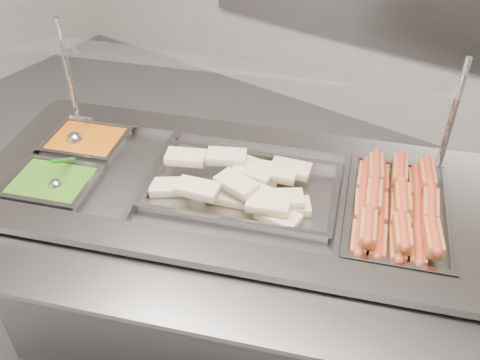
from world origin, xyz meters
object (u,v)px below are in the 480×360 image
Objects in this scene: steam_counter at (229,265)px; pan_hotdogs at (396,217)px; pan_wraps at (243,191)px; serving_spoon at (57,181)px; sneeze_guard at (241,68)px; ladle at (75,138)px.

pan_hotdogs is at bearing 21.14° from steam_counter.
serving_spoon is at bearing -146.34° from pan_wraps.
pan_wraps is at bearing 21.14° from steam_counter.
steam_counter is 0.42m from pan_wraps.
pan_wraps is 0.67m from serving_spoon.
serving_spoon is at bearing -145.16° from steam_counter.
steam_counter is 0.82m from sneeze_guard.
pan_hotdogs is at bearing 1.86° from sneeze_guard.
pan_wraps is at bearing -158.86° from pan_hotdogs.
steam_counter is 0.81m from ladle.
sneeze_guard is at bearing 126.49° from pan_wraps.
sneeze_guard reaches higher than serving_spoon.
pan_hotdogs is 1.22m from serving_spoon.
ladle is at bearing -169.65° from steam_counter.
sneeze_guard is at bearing 52.07° from serving_spoon.
pan_hotdogs is (0.57, 0.22, 0.40)m from steam_counter.
ladle is (-0.59, -0.32, -0.35)m from sneeze_guard.
serving_spoon reaches higher than pan_hotdogs.
serving_spoon is at bearing -54.85° from ladle.
sneeze_guard is (-0.08, 0.20, 0.79)m from steam_counter.
pan_wraps is 4.22× the size of ladle.
pan_hotdogs is 0.55m from pan_wraps.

